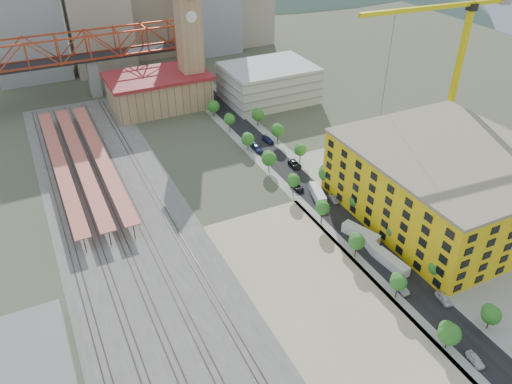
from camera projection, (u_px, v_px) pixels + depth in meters
name	position (u px, v px, depth m)	size (l,w,h in m)	color
ground	(268.00, 213.00, 134.43)	(400.00, 400.00, 0.00)	#474C38
ballast_strip	(120.00, 213.00, 134.36)	(36.00, 165.00, 0.06)	#605E59
dirt_lot	(317.00, 293.00, 109.23)	(28.00, 67.00, 0.06)	tan
street_asphalt	(292.00, 174.00, 151.58)	(12.00, 170.00, 0.06)	black
sidewalk_west	(276.00, 178.00, 149.56)	(3.00, 170.00, 0.04)	gray
sidewalk_east	(308.00, 170.00, 153.60)	(3.00, 170.00, 0.04)	gray
construction_pad	(448.00, 210.00, 135.88)	(50.00, 90.00, 0.06)	gray
rail_tracks	(113.00, 215.00, 133.64)	(26.56, 160.00, 0.18)	#382B23
platform_canopies	(80.00, 160.00, 151.06)	(16.00, 80.00, 4.12)	#BD5748
station_hall	(159.00, 90.00, 190.66)	(38.00, 24.00, 13.10)	tan
clock_tower	(189.00, 29.00, 181.89)	(12.00, 12.00, 52.00)	tan
parking_garage	(268.00, 83.00, 196.50)	(34.00, 26.00, 14.00)	silver
truss_bridge	(89.00, 49.00, 193.96)	(94.00, 9.60, 25.60)	gray
construction_building	(447.00, 183.00, 129.65)	(44.60, 50.60, 18.80)	yellow
street_trees	(309.00, 190.00, 144.07)	(15.40, 124.40, 8.00)	#2C6B20
skyline	(143.00, 9.00, 231.81)	(133.00, 46.00, 60.00)	#9EA0A3
distant_hills	(167.00, 108.00, 390.21)	(647.00, 264.00, 227.00)	#4C6B59
tower_crane	(453.00, 49.00, 147.27)	(50.33, 5.65, 53.76)	yellow
site_trailer_a	(392.00, 263.00, 115.80)	(2.47, 9.38, 2.57)	silver
site_trailer_b	(368.00, 242.00, 122.49)	(2.25, 8.56, 2.34)	silver
site_trailer_c	(361.00, 234.00, 124.79)	(2.61, 9.93, 2.72)	silver
site_trailer_d	(318.00, 194.00, 140.15)	(2.49, 9.46, 2.59)	silver
car_0	(475.00, 360.00, 93.65)	(1.70, 4.22, 1.44)	silver
car_1	(401.00, 288.00, 109.61)	(1.57, 4.51, 1.49)	gray
car_2	(297.00, 187.00, 144.11)	(2.39, 5.19, 1.44)	black
car_3	(257.00, 148.00, 163.82)	(2.23, 5.48, 1.59)	navy
car_4	(444.00, 299.00, 106.80)	(1.81, 4.50, 1.53)	silver
car_5	(333.00, 199.00, 138.95)	(1.46, 4.18, 1.38)	gray
car_6	(295.00, 164.00, 155.14)	(2.64, 5.73, 1.59)	black
car_7	(268.00, 140.00, 168.98)	(2.15, 5.28, 1.53)	#1B1D51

